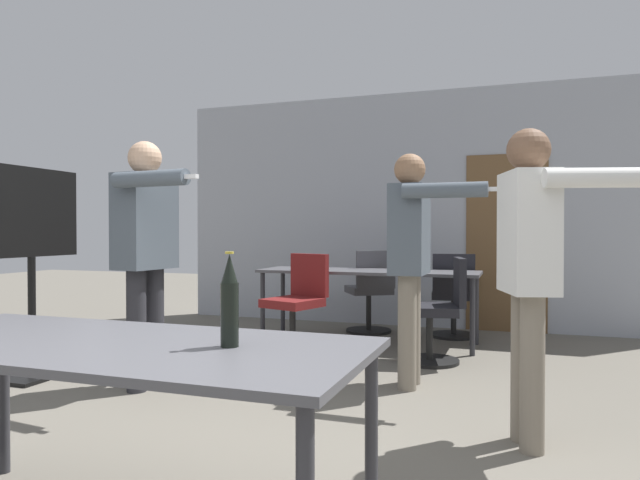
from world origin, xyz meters
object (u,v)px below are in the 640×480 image
Objects in this scene: office_chair_near_pushed at (438,314)px; beer_bottle at (230,302)px; office_chair_mid_tucked at (371,294)px; office_chair_side_rolled at (454,298)px; person_left_plaid at (147,239)px; tv_screen at (31,250)px; person_near_casual at (412,246)px; person_far_watching at (531,254)px; office_chair_far_left at (298,306)px.

beer_bottle is at bearing 162.27° from office_chair_near_pushed.
office_chair_mid_tucked is 0.92m from office_chair_side_rolled.
tv_screen is at bearing -82.73° from person_left_plaid.
person_near_casual is 2.31m from office_chair_mid_tucked.
person_far_watching reaches higher than office_chair_mid_tucked.
person_left_plaid is at bearing -69.33° from person_near_casual.
person_left_plaid is at bearing -141.51° from office_chair_mid_tucked.
person_left_plaid is at bearing 132.68° from beer_bottle.
person_far_watching is 1.83× the size of office_chair_far_left.
person_far_watching is 1.86× the size of office_chair_side_rolled.
person_left_plaid reaches higher than office_chair_far_left.
person_left_plaid is 1.96m from person_near_casual.
person_near_casual reaches higher than person_far_watching.
person_near_casual is 1.85× the size of office_chair_far_left.
office_chair_mid_tucked is 2.82× the size of beer_bottle.
person_left_plaid reaches higher than person_far_watching.
beer_bottle is (-0.30, -3.29, 0.48)m from office_chair_near_pushed.
person_far_watching is at bearing 90.25° from person_left_plaid.
office_chair_mid_tucked is at bearing -91.35° from office_chair_far_left.
person_far_watching is 2.05m from office_chair_near_pushed.
office_chair_far_left is 2.80× the size of beer_bottle.
beer_bottle is at bearing -50.31° from person_far_watching.
office_chair_far_left is at bearing -141.25° from office_chair_mid_tucked.
beer_bottle is (2.70, -1.74, -0.10)m from tv_screen.
person_near_casual is at bearing 85.08° from beer_bottle.
person_near_casual reaches higher than tv_screen.
person_left_plaid is 2.66m from person_far_watching.
person_near_casual is 1.84× the size of office_chair_mid_tucked.
office_chair_near_pushed is at bearing -96.15° from office_chair_side_rolled.
tv_screen is 0.97× the size of person_far_watching.
person_far_watching is 3.20m from office_chair_side_rolled.
office_chair_mid_tucked is 1.27m from office_chair_far_left.
office_chair_far_left is at bearing -124.96° from person_near_casual.
tv_screen reaches higher than office_chair_far_left.
office_chair_side_rolled is at bearing -119.94° from office_chair_far_left.
office_chair_far_left is at bearing -147.45° from person_far_watching.
office_chair_near_pushed is 2.77× the size of beer_bottle.
office_chair_near_pushed is at bearing -163.10° from office_chair_far_left.
person_left_plaid is 3.44m from office_chair_side_rolled.
person_left_plaid reaches higher than office_chair_mid_tucked.
person_far_watching is (2.64, -0.28, -0.06)m from person_left_plaid.
beer_bottle is (-0.30, -4.53, 0.48)m from office_chair_side_rolled.
person_far_watching is 1.85× the size of office_chair_near_pushed.
beer_bottle reaches higher than office_chair_mid_tucked.
tv_screen is 3.52m from office_chair_mid_tucked.
person_left_plaid is 1.96× the size of office_chair_near_pushed.
office_chair_mid_tucked is (-0.83, 2.07, -0.60)m from person_near_casual.
person_left_plaid is 1.80m from office_chair_far_left.
office_chair_near_pushed is (3.00, 1.55, -0.58)m from tv_screen.
person_near_casual is 1.87× the size of office_chair_near_pushed.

